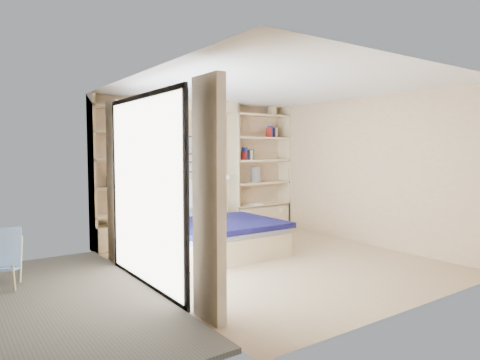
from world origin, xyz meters
TOP-DOWN VIEW (x-y plane):
  - ground at (0.00, 0.00)m, footprint 4.50×4.50m
  - room_shell at (-0.39, 1.52)m, footprint 4.50×4.50m
  - bed at (-0.45, 1.09)m, footprint 1.75×2.24m
  - photo_gallery at (-0.45, 2.22)m, footprint 1.48×0.02m
  - reading_lamps at (-0.30, 2.00)m, footprint 1.92×0.12m
  - shelf_decor at (1.08, 2.07)m, footprint 3.51×0.23m
  - deck_chair at (-3.39, 0.94)m, footprint 0.59×0.77m

SIDE VIEW (x-z plane):
  - ground at x=0.00m, z-range 0.00..0.00m
  - bed at x=-0.45m, z-range -0.26..0.81m
  - deck_chair at x=-3.39m, z-range -0.02..0.67m
  - room_shell at x=-0.39m, z-range -1.17..3.33m
  - reading_lamps at x=-0.30m, z-range 1.03..1.17m
  - photo_gallery at x=-0.45m, z-range 1.19..2.01m
  - shelf_decor at x=1.08m, z-range 0.68..2.71m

